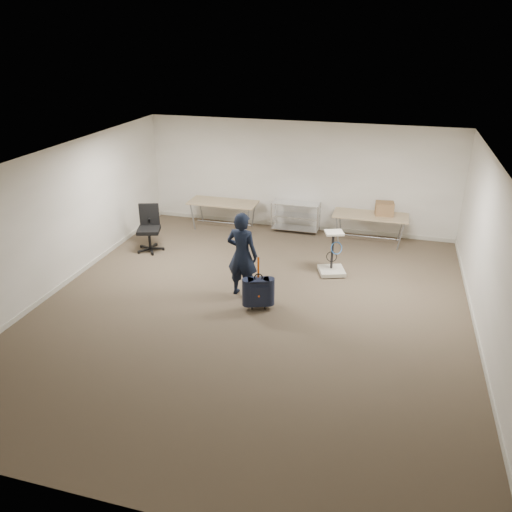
% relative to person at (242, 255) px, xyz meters
% --- Properties ---
extents(ground, '(9.00, 9.00, 0.00)m').
position_rel_person_xyz_m(ground, '(0.33, -0.54, -0.86)').
color(ground, '#423628').
rests_on(ground, ground).
extents(room_shell, '(8.00, 9.00, 9.00)m').
position_rel_person_xyz_m(room_shell, '(0.33, 0.84, -0.81)').
color(room_shell, beige).
rests_on(room_shell, ground).
extents(folding_table_left, '(1.80, 0.75, 0.73)m').
position_rel_person_xyz_m(folding_table_left, '(-1.57, 3.41, -0.18)').
color(folding_table_left, tan).
rests_on(folding_table_left, ground).
extents(folding_table_right, '(1.80, 0.75, 0.73)m').
position_rel_person_xyz_m(folding_table_right, '(2.23, 3.41, -0.18)').
color(folding_table_right, tan).
rests_on(folding_table_right, ground).
extents(wire_shelf, '(1.22, 0.47, 0.80)m').
position_rel_person_xyz_m(wire_shelf, '(0.33, 3.66, -0.42)').
color(wire_shelf, silver).
rests_on(wire_shelf, ground).
extents(person, '(0.68, 0.49, 1.72)m').
position_rel_person_xyz_m(person, '(0.00, 0.00, 0.00)').
color(person, black).
rests_on(person, ground).
extents(suitcase, '(0.44, 0.34, 1.06)m').
position_rel_person_xyz_m(suitcase, '(0.46, -0.48, -0.50)').
color(suitcase, '#151C31').
rests_on(suitcase, ground).
extents(office_chair, '(0.66, 0.67, 1.10)m').
position_rel_person_xyz_m(office_chair, '(-2.78, 1.55, -0.53)').
color(office_chair, black).
rests_on(office_chair, ground).
extents(equipment_cart, '(0.67, 0.67, 0.97)m').
position_rel_person_xyz_m(equipment_cart, '(1.59, 1.41, -0.61)').
color(equipment_cart, beige).
rests_on(equipment_cart, ground).
extents(cardboard_box, '(0.46, 0.37, 0.32)m').
position_rel_person_xyz_m(cardboard_box, '(2.54, 3.50, 0.03)').
color(cardboard_box, olive).
rests_on(cardboard_box, folding_table_right).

